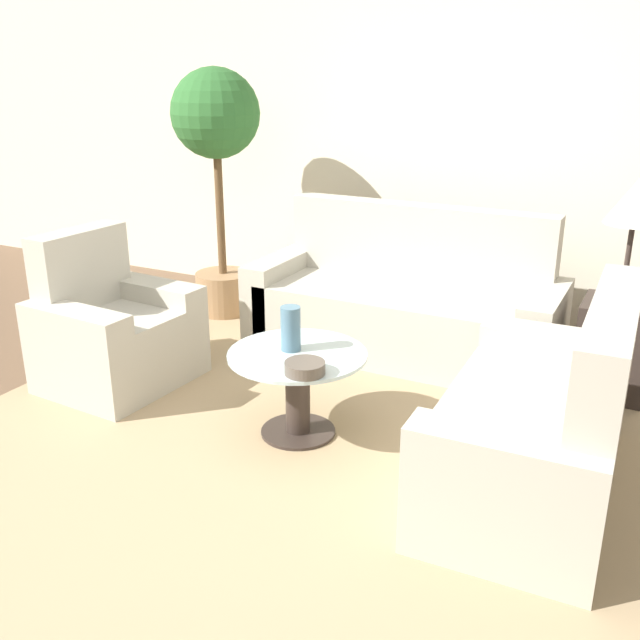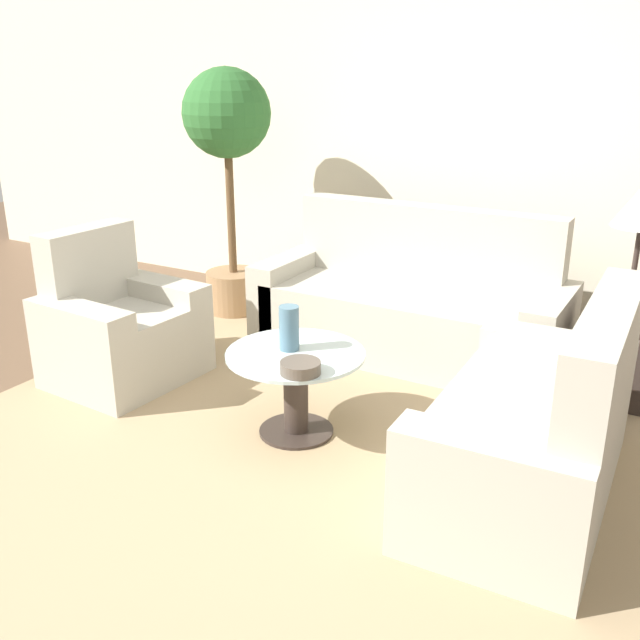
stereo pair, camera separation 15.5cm
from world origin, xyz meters
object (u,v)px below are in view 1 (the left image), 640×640
Objects in this scene: coffee_table at (298,382)px; vase at (291,329)px; table_lamp at (636,206)px; sofa_main at (405,307)px; potted_plant at (217,148)px; armchair at (112,335)px; bowl at (305,368)px; loveseat at (547,432)px.

vase is (-0.05, 0.02, 0.28)m from coffee_table.
table_lamp reaches higher than coffee_table.
sofa_main is 2.85× the size of coffee_table.
coffee_table is at bearing -93.13° from sofa_main.
sofa_main is 1.11× the size of potted_plant.
bowl is (1.47, -0.28, 0.19)m from armchair.
table_lamp is (1.31, -0.07, 0.80)m from sofa_main.
vase is 0.32m from bowl.
potted_plant reaches higher than loveseat.
sofa_main reaches higher than bowl.
bowl is at bearing -129.69° from table_lamp.
armchair is at bearing -92.54° from loveseat.
sofa_main reaches higher than armchair.
armchair is 1.31× the size of table_lamp.
vase reaches higher than coffee_table.
armchair is at bearing 169.06° from bowl.
sofa_main is at bearing 92.96° from bowl.
loveseat is 1.31m from vase.
table_lamp is (0.15, 1.24, 0.80)m from loveseat.
table_lamp is at bearing 41.22° from vase.
sofa_main is at bearing 86.87° from coffee_table.
coffee_table is 3.67× the size of bowl.
potted_plant reaches higher than sofa_main.
potted_plant is (-1.52, 0.09, 0.95)m from sofa_main.
bowl is at bearing -97.42° from armchair.
table_lamp reaches higher than vase.
loveseat is at bearing -48.60° from sofa_main.
sofa_main is 2.89× the size of table_lamp.
bowl is (-1.08, -0.24, 0.19)m from loveseat.
bowl is at bearing -48.21° from vase.
armchair reaches higher than vase.
loveseat is 0.79× the size of potted_plant.
potted_plant is 2.10m from vase.
table_lamp is 0.38× the size of potted_plant.
loveseat is 3.17m from potted_plant.
loveseat is at bearing -96.98° from table_lamp.
coffee_table is 1.02× the size of table_lamp.
armchair is 1.32m from coffee_table.
loveseat is at bearing 0.62° from vase.
sofa_main is 1.75m from loveseat.
armchair is at bearing -84.43° from potted_plant.
coffee_table is 0.32m from bowl.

